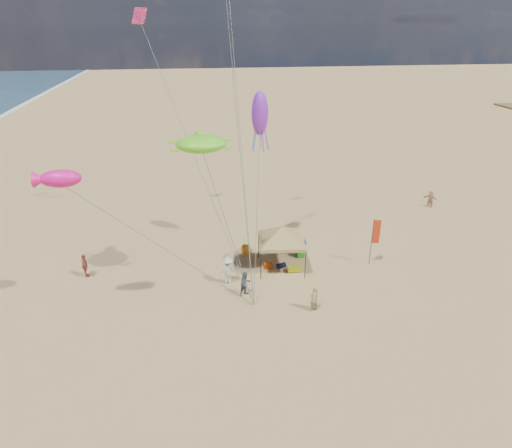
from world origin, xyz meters
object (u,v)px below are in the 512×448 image
object	(u,v)px
person_near_b	(245,284)
person_near_c	(228,270)
chair_green	(300,252)
person_far_c	(430,199)
cooler_red	(268,266)
person_near_a	(314,299)
chair_yellow	(246,250)
person_far_a	(85,266)
canopy_tent	(282,228)
beach_cart	(294,269)
feather_flag	(375,235)
cooler_blue	(302,242)

from	to	relation	value
person_near_b	person_near_c	xyz separation A→B (m)	(-0.92, 1.50, 0.13)
chair_green	person_far_c	distance (m)	15.25
cooler_red	person_near_a	bearing A→B (deg)	-71.00
chair_green	chair_yellow	distance (m)	3.79
person_near_a	person_far_a	world-z (taller)	person_far_a
canopy_tent	beach_cart	size ratio (longest dim) A/B	6.26
feather_flag	person_near_a	xyz separation A→B (m)	(-5.28, -4.56, -1.42)
feather_flag	beach_cart	bearing A→B (deg)	-178.09
chair_green	person_far_a	xyz separation A→B (m)	(-14.18, -0.60, 0.45)
feather_flag	cooler_blue	xyz separation A→B (m)	(-3.95, 3.47, -2.01)
person_far_c	beach_cart	bearing A→B (deg)	-99.66
person_near_a	person_near_c	bearing A→B (deg)	-58.62
chair_yellow	person_near_b	xyz separation A→B (m)	(-0.68, -5.04, 0.42)
cooler_blue	chair_yellow	bearing A→B (deg)	-168.38
cooler_blue	person_near_a	distance (m)	8.15
feather_flag	person_near_c	bearing A→B (deg)	-174.50
cooler_blue	person_far_a	size ratio (longest dim) A/B	0.34
person_near_b	person_far_c	xyz separation A→B (m)	(17.78, 11.45, -0.03)
cooler_blue	person_far_a	distance (m)	14.93
canopy_tent	cooler_blue	size ratio (longest dim) A/B	10.43
canopy_tent	feather_flag	size ratio (longest dim) A/B	1.70
feather_flag	beach_cart	size ratio (longest dim) A/B	3.68
chair_yellow	cooler_red	bearing A→B (deg)	-60.56
person_near_a	person_far_c	xyz separation A→B (m)	(14.18, 13.56, -0.04)
cooler_blue	chair_green	xyz separation A→B (m)	(-0.55, -1.72, 0.16)
chair_green	person_near_a	distance (m)	6.36
feather_flag	person_far_a	size ratio (longest dim) A/B	2.06
canopy_tent	chair_yellow	distance (m)	3.92
chair_green	person_far_a	distance (m)	14.20
person_far_a	person_far_c	xyz separation A→B (m)	(27.59, 7.85, -0.06)
cooler_blue	person_near_c	bearing A→B (deg)	-142.95
person_near_a	person_near_c	size ratio (longest dim) A/B	0.87
cooler_red	person_near_b	distance (m)	3.53
person_near_b	person_far_c	world-z (taller)	person_near_b
canopy_tent	person_near_a	size ratio (longest dim) A/B	3.61
cooler_blue	chair_green	size ratio (longest dim) A/B	0.77
canopy_tent	cooler_blue	xyz separation A→B (m)	(2.20, 3.04, -2.71)
cooler_red	person_far_c	distance (m)	18.05
canopy_tent	beach_cart	bearing A→B (deg)	-37.99
cooler_red	person_far_a	xyz separation A→B (m)	(-11.67, 0.65, 0.61)
person_far_c	cooler_red	bearing A→B (deg)	-104.29
cooler_blue	chair_green	bearing A→B (deg)	-107.83
person_far_c	canopy_tent	bearing A→B (deg)	-102.76
feather_flag	cooler_red	size ratio (longest dim) A/B	6.13
feather_flag	person_far_a	bearing A→B (deg)	176.49
beach_cart	person_far_a	distance (m)	13.39
cooler_blue	beach_cart	bearing A→B (deg)	-111.30
beach_cart	person_near_b	distance (m)	4.21
cooler_red	person_near_c	size ratio (longest dim) A/B	0.30
cooler_red	cooler_blue	size ratio (longest dim) A/B	1.00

